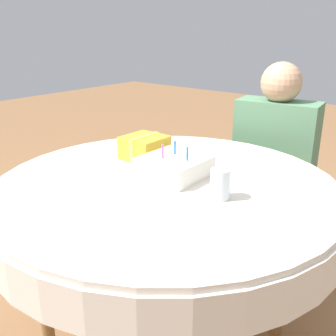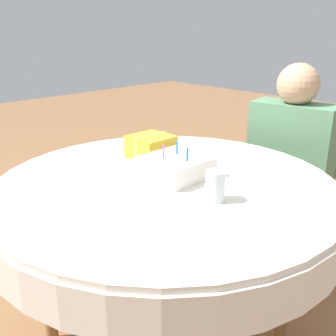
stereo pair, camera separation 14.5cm
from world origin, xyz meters
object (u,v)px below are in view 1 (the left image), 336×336
Objects in this scene: gift_box at (145,148)px; birthday_cake at (174,167)px; chair at (275,180)px; person at (274,149)px; drinking_glass at (220,184)px.

birthday_cake is at bearing -20.24° from gift_box.
chair is 5.12× the size of gift_box.
person is at bearing -90.00° from chair.
birthday_cake is at bearing -101.02° from person.
drinking_glass is 0.60× the size of gift_box.
chair is 0.95m from birthday_cake.
chair is 1.04m from drinking_glass.
drinking_glass reaches higher than gift_box.
person reaches higher than chair.
person is 0.77m from gift_box.
gift_box is (-0.27, -0.72, 0.12)m from person.
drinking_glass is 0.50m from gift_box.
chair reaches higher than gift_box.
chair is at bearing 102.82° from drinking_glass.
chair is at bearing 72.27° from gift_box.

